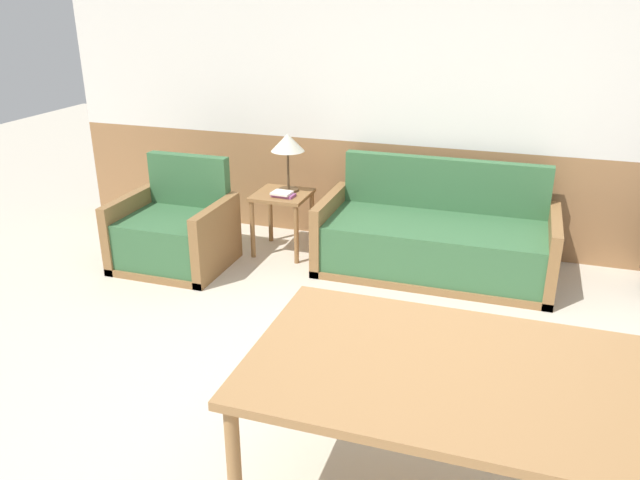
{
  "coord_description": "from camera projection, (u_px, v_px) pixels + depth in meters",
  "views": [
    {
      "loc": [
        0.62,
        -2.68,
        2.16
      ],
      "look_at": [
        -0.62,
        1.09,
        0.56
      ],
      "focal_mm": 35.0,
      "sensor_mm": 36.0,
      "label": 1
    }
  ],
  "objects": [
    {
      "name": "side_table",
      "position": [
        282.0,
        205.0,
        5.38
      ],
      "size": [
        0.46,
        0.46,
        0.54
      ],
      "color": "olive",
      "rests_on": "ground_plane"
    },
    {
      "name": "book_stack",
      "position": [
        283.0,
        194.0,
        5.25
      ],
      "size": [
        0.2,
        0.15,
        0.04
      ],
      "color": "#994C84",
      "rests_on": "side_table"
    },
    {
      "name": "armchair",
      "position": [
        175.0,
        235.0,
        5.18
      ],
      "size": [
        0.88,
        0.75,
        0.88
      ],
      "rotation": [
        0.0,
        0.0,
        0.03
      ],
      "color": "olive",
      "rests_on": "ground_plane"
    },
    {
      "name": "table_lamp",
      "position": [
        288.0,
        145.0,
        5.25
      ],
      "size": [
        0.28,
        0.28,
        0.5
      ],
      "color": "#4C3823",
      "rests_on": "side_table"
    },
    {
      "name": "wall_back",
      "position": [
        450.0,
        95.0,
        5.16
      ],
      "size": [
        7.2,
        0.06,
        2.7
      ],
      "color": "#996B42",
      "rests_on": "ground_plane"
    },
    {
      "name": "ground_plane",
      "position": [
        366.0,
        423.0,
        3.35
      ],
      "size": [
        16.0,
        16.0,
        0.0
      ],
      "primitive_type": "plane",
      "color": "beige"
    },
    {
      "name": "couch",
      "position": [
        435.0,
        242.0,
        5.05
      ],
      "size": [
        1.86,
        0.84,
        0.87
      ],
      "color": "olive",
      "rests_on": "ground_plane"
    },
    {
      "name": "dining_table",
      "position": [
        473.0,
        384.0,
        2.54
      ],
      "size": [
        1.86,
        1.04,
        0.73
      ],
      "color": "#9E7042",
      "rests_on": "ground_plane"
    }
  ]
}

